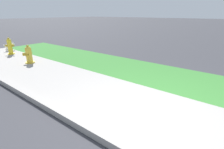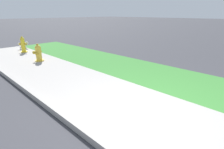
{
  "view_description": "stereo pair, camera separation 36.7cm",
  "coord_description": "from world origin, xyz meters",
  "views": [
    {
      "loc": [
        1.17,
        -2.66,
        1.77
      ],
      "look_at": [
        -1.24,
        0.34,
        0.4
      ],
      "focal_mm": 28.0,
      "sensor_mm": 36.0,
      "label": 1
    },
    {
      "loc": [
        1.44,
        -2.42,
        1.77
      ],
      "look_at": [
        -1.24,
        0.34,
        0.4
      ],
      "focal_mm": 28.0,
      "sensor_mm": 36.0,
      "label": 2
    }
  ],
  "objects": [
    {
      "name": "ground_plane",
      "position": [
        0.0,
        0.0,
        0.0
      ],
      "size": [
        120.0,
        120.0,
        0.0
      ],
      "primitive_type": "plane",
      "color": "#38383D"
    },
    {
      "name": "sidewalk_pavement",
      "position": [
        0.0,
        0.0,
        0.01
      ],
      "size": [
        18.0,
        2.07,
        0.01
      ],
      "primitive_type": "cube",
      "color": "#9E9993",
      "rests_on": "ground"
    },
    {
      "name": "grass_verge",
      "position": [
        0.0,
        2.1,
        0.0
      ],
      "size": [
        18.0,
        2.14,
        0.01
      ],
      "primitive_type": "cube",
      "color": "#387A33",
      "rests_on": "ground"
    },
    {
      "name": "street_curb",
      "position": [
        0.0,
        -1.11,
        0.06
      ],
      "size": [
        18.0,
        0.16,
        0.12
      ],
      "primitive_type": "cube",
      "color": "#9E9993",
      "rests_on": "ground"
    },
    {
      "name": "fire_hydrant_at_driveway",
      "position": [
        -5.11,
        0.3,
        0.32
      ],
      "size": [
        0.36,
        0.36,
        0.67
      ],
      "rotation": [
        0.0,
        0.0,
        2.27
      ],
      "color": "gold",
      "rests_on": "ground"
    },
    {
      "name": "fire_hydrant_mid_block",
      "position": [
        -7.17,
        0.51,
        0.36
      ],
      "size": [
        0.34,
        0.34,
        0.74
      ],
      "rotation": [
        0.0,
        0.0,
        0.68
      ],
      "color": "yellow",
      "rests_on": "ground"
    },
    {
      "name": "small_white_dog",
      "position": [
        -8.03,
        0.82,
        0.23
      ],
      "size": [
        0.24,
        0.54,
        0.4
      ],
      "rotation": [
        0.0,
        0.0,
        1.71
      ],
      "color": "silver",
      "rests_on": "ground"
    }
  ]
}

